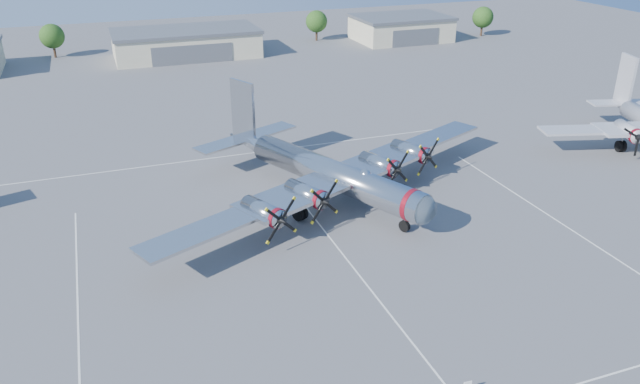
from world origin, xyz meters
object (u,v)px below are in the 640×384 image
object	(u,v)px
hangar_center	(186,43)
tree_west	(52,36)
tree_far_east	(483,17)
main_bomber_b29	(324,197)
hangar_east	(401,28)
tree_east	(316,21)

from	to	relation	value
hangar_center	tree_west	distance (m)	26.30
tree_west	tree_far_east	world-z (taller)	same
tree_west	main_bomber_b29	world-z (taller)	tree_west
tree_far_east	main_bomber_b29	size ratio (longest dim) A/B	0.15
hangar_center	hangar_east	xyz separation A→B (m)	(48.00, 0.00, 0.00)
tree_west	main_bomber_b29	size ratio (longest dim) A/B	0.15
hangar_center	hangar_east	bearing A→B (deg)	0.00
tree_east	hangar_center	bearing A→B (deg)	-168.62
hangar_center	tree_west	bearing A→B (deg)	162.18
tree_east	main_bomber_b29	bearing A→B (deg)	-109.33
main_bomber_b29	hangar_center	bearing A→B (deg)	67.56
hangar_center	tree_far_east	distance (m)	68.05
hangar_center	tree_east	size ratio (longest dim) A/B	4.31
hangar_east	tree_far_east	xyz separation A→B (m)	(20.00, -1.96, 1.51)
tree_east	tree_west	bearing A→B (deg)	177.92
main_bomber_b29	hangar_east	bearing A→B (deg)	33.27
hangar_center	tree_west	world-z (taller)	tree_west
tree_east	main_bomber_b29	size ratio (longest dim) A/B	0.15
hangar_center	main_bomber_b29	distance (m)	72.13
tree_west	tree_far_east	distance (m)	93.54
hangar_center	hangar_east	distance (m)	48.00
hangar_east	tree_far_east	bearing A→B (deg)	-5.61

